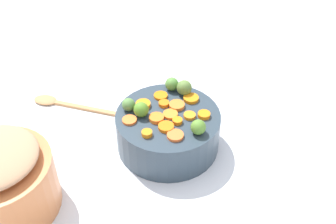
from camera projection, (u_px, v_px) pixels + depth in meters
name	position (u px, v px, depth m)	size (l,w,h in m)	color
tabletop	(172.00, 163.00, 1.03)	(2.40, 2.40, 0.02)	white
serving_bowl_carrots	(168.00, 130.00, 1.03)	(0.26, 0.26, 0.10)	#2E3C48
metal_pot	(1.00, 186.00, 0.87)	(0.24, 0.24, 0.13)	#D17742
carrot_slice_0	(157.00, 118.00, 0.98)	(0.04, 0.04, 0.01)	orange
carrot_slice_1	(175.00, 135.00, 0.94)	(0.04, 0.04, 0.01)	orange
carrot_slice_2	(192.00, 99.00, 1.04)	(0.04, 0.04, 0.01)	orange
carrot_slice_3	(161.00, 96.00, 1.05)	(0.04, 0.04, 0.01)	orange
carrot_slice_4	(177.00, 105.00, 1.02)	(0.04, 0.04, 0.01)	orange
carrot_slice_5	(170.00, 114.00, 1.00)	(0.04, 0.04, 0.01)	orange
carrot_slice_6	(143.00, 104.00, 1.02)	(0.04, 0.04, 0.01)	orange
carrot_slice_7	(204.00, 115.00, 0.99)	(0.03, 0.03, 0.01)	orange
carrot_slice_8	(178.00, 121.00, 0.97)	(0.02, 0.02, 0.01)	orange
carrot_slice_9	(164.00, 104.00, 1.02)	(0.03, 0.03, 0.01)	orange
carrot_slice_10	(190.00, 116.00, 0.99)	(0.03, 0.03, 0.01)	orange
carrot_slice_11	(147.00, 133.00, 0.94)	(0.03, 0.03, 0.01)	orange
carrot_slice_12	(167.00, 126.00, 0.96)	(0.04, 0.04, 0.01)	orange
carrot_slice_13	(129.00, 120.00, 0.98)	(0.04, 0.04, 0.01)	orange
brussels_sprout_0	(198.00, 127.00, 0.94)	(0.04, 0.04, 0.04)	#55842E
brussels_sprout_1	(141.00, 109.00, 0.99)	(0.04, 0.04, 0.04)	#548627
brussels_sprout_2	(172.00, 84.00, 1.07)	(0.04, 0.04, 0.04)	#54883A
brussels_sprout_3	(184.00, 88.00, 1.05)	(0.04, 0.04, 0.04)	#5C7B38
brussels_sprout_4	(129.00, 105.00, 1.00)	(0.03, 0.03, 0.03)	#558140
wooden_spoon	(59.00, 103.00, 1.19)	(0.26, 0.06, 0.01)	tan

